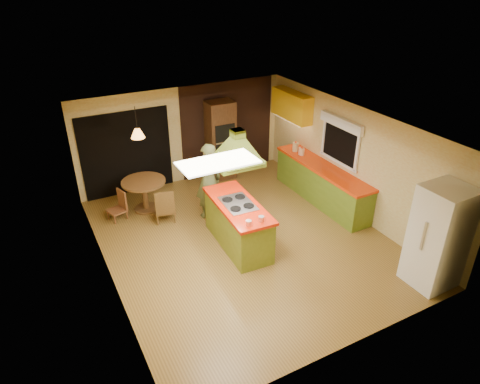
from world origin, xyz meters
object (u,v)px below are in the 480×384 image
man (208,181)px  wall_oven (220,140)px  refrigerator (439,237)px  kitchen_island (238,224)px  canister_large (295,147)px  dining_table (144,190)px

man → wall_oven: 2.07m
wall_oven → refrigerator: bearing=-74.1°
kitchen_island → man: 1.37m
refrigerator → wall_oven: size_ratio=0.92×
man → canister_large: size_ratio=7.91×
dining_table → wall_oven: bearing=18.3°
kitchen_island → refrigerator: bearing=-43.4°
kitchen_island → man: (-0.05, 1.31, 0.40)m
refrigerator → dining_table: size_ratio=1.91×
man → canister_large: 2.68m
man → refrigerator: size_ratio=0.92×
kitchen_island → man: size_ratio=1.11×
dining_table → kitchen_island: bearing=-61.0°
wall_oven → dining_table: wall_oven is taller
refrigerator → man: bearing=122.5°
refrigerator → dining_table: 6.23m
refrigerator → kitchen_island: bearing=133.0°
refrigerator → wall_oven: bearing=103.8°
dining_table → canister_large: bearing=-7.3°
refrigerator → canister_large: size_ratio=8.57×
kitchen_island → dining_table: (-1.26, 2.27, 0.04)m
kitchen_island → dining_table: size_ratio=1.95×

